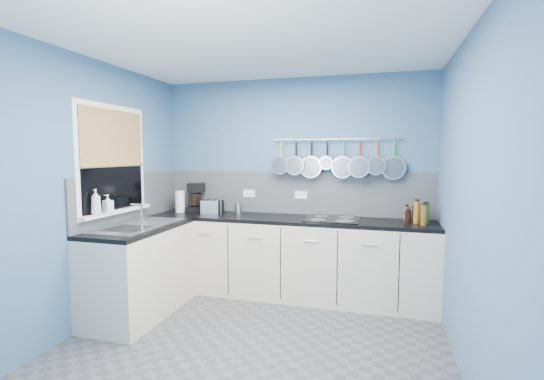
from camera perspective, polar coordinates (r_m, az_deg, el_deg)
The scene contains 43 objects.
floor at distance 3.50m, azimuth -2.79°, elevation -22.19°, with size 3.20×3.00×0.02m, color #47474C.
ceiling at distance 3.24m, azimuth -3.00°, elevation 21.51°, with size 3.20×3.00×0.02m, color white.
wall_back at distance 4.58m, azimuth 3.22°, elevation 0.83°, with size 3.20×0.02×2.50m, color #3D638B.
wall_front at distance 1.78m, azimuth -18.84°, elevation -6.55°, with size 3.20×0.02×2.50m, color #3D638B.
wall_left at distance 3.95m, azimuth -25.58°, elevation -0.40°, with size 0.02×3.00×2.50m, color #3D638B.
wall_right at distance 3.02m, azimuth 27.39°, elevation -2.07°, with size 0.02×3.00×2.50m, color #3D638B.
backsplash_back at distance 4.56m, azimuth 3.15°, elevation -0.44°, with size 3.20×0.02×0.50m, color slate.
backsplash_left at distance 4.41m, azimuth -20.16°, elevation -0.96°, with size 0.02×1.80×0.50m, color slate.
cabinet_run_back at distance 4.42m, azimuth 2.26°, elevation -10.13°, with size 3.20×0.60×0.86m, color beige.
worktop_back at distance 4.32m, azimuth 2.28°, elevation -4.37°, with size 3.20×0.60×0.04m, color black.
cabinet_run_left at distance 4.15m, azimuth -19.04°, elevation -11.47°, with size 0.60×1.20×0.86m, color beige.
worktop_left at distance 4.04m, azimuth -19.23°, elevation -5.35°, with size 0.60×1.20×0.04m, color black.
window_frame at distance 4.14m, azimuth -22.64°, elevation 4.12°, with size 0.01×1.00×1.10m, color white.
window_glass at distance 4.14m, azimuth -22.58°, elevation 4.12°, with size 0.01×0.90×1.00m, color black.
bamboo_blind at distance 4.14m, azimuth -22.61°, elevation 7.24°, with size 0.01×0.90×0.55m, color olive.
window_sill at distance 4.17m, azimuth -22.11°, elevation -2.97°, with size 0.10×0.98×0.03m, color white.
sink_unit at distance 4.04m, azimuth -19.24°, elevation -5.01°, with size 0.50×0.95×0.01m, color silver.
mixer_tap at distance 3.78m, azimuth -18.88°, elevation -3.75°, with size 0.12×0.08×0.26m, color silver, non-canonical shape.
socket_left at distance 4.71m, azimuth -3.43°, elevation -0.51°, with size 0.15×0.01×0.09m, color white.
socket_right at distance 4.53m, azimuth 4.34°, elevation -0.74°, with size 0.15×0.01×0.09m, color white.
pot_rail at distance 4.42m, azimuth 9.46°, elevation 7.49°, with size 0.02×0.02×1.45m, color silver.
soap_bottle_a at distance 3.89m, azimuth -24.80°, elevation -1.63°, with size 0.09×0.09×0.24m, color white.
soap_bottle_b at distance 4.02m, azimuth -23.30°, elevation -1.85°, with size 0.08×0.08×0.17m, color white.
paper_towel at distance 4.84m, azimuth -13.55°, elevation -1.68°, with size 0.12×0.12×0.26m, color white.
coffee_maker at distance 4.84m, azimuth -11.32°, elevation -1.08°, with size 0.20×0.22×0.35m, color black, non-canonical shape.
toaster at distance 4.67m, azimuth -9.00°, elevation -2.47°, with size 0.25×0.14×0.16m, color silver.
canister at distance 4.60m, azimuth -5.03°, elevation -2.77°, with size 0.08×0.08×0.12m, color silver.
hob at distance 4.22m, azimuth 8.99°, elevation -4.30°, with size 0.58×0.51×0.01m, color black.
pan_0 at distance 4.53m, azimuth 1.37°, elevation 4.93°, with size 0.22×0.10×0.41m, color silver, non-canonical shape.
pan_1 at distance 4.48m, azimuth 3.62°, elevation 4.89°, with size 0.22×0.12×0.41m, color silver, non-canonical shape.
pan_2 at distance 4.45m, azimuth 5.91°, elevation 4.66°, with size 0.25×0.07×0.44m, color silver, non-canonical shape.
pan_3 at distance 4.42m, azimuth 8.24°, elevation 5.29°, with size 0.15×0.13×0.34m, color silver, non-canonical shape.
pan_4 at distance 4.40m, azimuth 10.58°, elevation 4.62°, with size 0.25×0.09×0.44m, color silver, non-canonical shape.
pan_5 at distance 4.39m, azimuth 12.95°, elevation 4.64°, with size 0.24×0.13×0.43m, color silver, non-canonical shape.
pan_6 at distance 4.38m, azimuth 15.33°, elevation 4.79°, with size 0.21×0.10×0.40m, color silver, non-canonical shape.
pan_7 at distance 4.38m, azimuth 17.70°, elevation 4.41°, with size 0.26×0.06×0.45m, color silver, non-canonical shape.
condiment_0 at distance 4.31m, azimuth 21.73°, elevation -3.29°, with size 0.06×0.06×0.18m, color #4C190C.
condiment_1 at distance 4.32m, azimuth 20.60°, elevation -3.34°, with size 0.06×0.06×0.16m, color black.
condiment_2 at distance 4.33m, azimuth 19.44°, elevation -3.36°, with size 0.05×0.05×0.15m, color brown.
condiment_3 at distance 4.22m, azimuth 22.02°, elevation -3.31°, with size 0.07×0.07×0.21m, color #3F721E.
condiment_4 at distance 4.22m, azimuth 20.77°, elevation -3.11°, with size 0.06×0.06×0.23m, color #8C5914.
condiment_5 at distance 4.22m, azimuth 19.64°, elevation -3.79°, with size 0.06×0.06×0.12m, color black.
condiment_6 at distance 4.12m, azimuth 21.75°, elevation -3.51°, with size 0.06×0.06×0.20m, color brown.
Camera 1 is at (1.00, -2.94, 1.61)m, focal length 25.23 mm.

